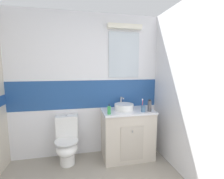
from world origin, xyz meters
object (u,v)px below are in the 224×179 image
at_px(sink_basin, 124,106).
at_px(mouthwash_bottle, 150,106).
at_px(toothbrush_cup, 143,108).
at_px(toilet, 67,142).
at_px(soap_dispenser, 109,110).

distance_m(sink_basin, mouthwash_bottle, 0.43).
relative_size(toothbrush_cup, mouthwash_bottle, 1.10).
distance_m(toilet, mouthwash_bottle, 1.49).
xyz_separation_m(toilet, toothbrush_cup, (1.24, -0.18, 0.54)).
bearing_deg(mouthwash_bottle, toilet, 172.47).
xyz_separation_m(sink_basin, soap_dispenser, (-0.30, -0.21, 0.01)).
xyz_separation_m(toothbrush_cup, mouthwash_bottle, (0.11, 0.00, 0.04)).
relative_size(toothbrush_cup, soap_dispenser, 1.31).
xyz_separation_m(sink_basin, toilet, (-0.97, -0.01, -0.54)).
height_order(sink_basin, mouthwash_bottle, sink_basin).
height_order(toilet, toothbrush_cup, toothbrush_cup).
height_order(toilet, soap_dispenser, soap_dispenser).
bearing_deg(mouthwash_bottle, sink_basin, 153.60).
xyz_separation_m(sink_basin, toothbrush_cup, (0.27, -0.19, 0.00)).
bearing_deg(toothbrush_cup, sink_basin, 144.28).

